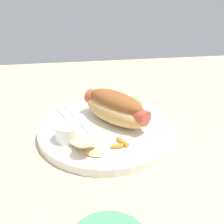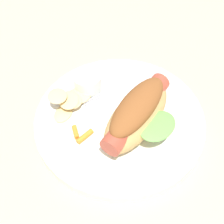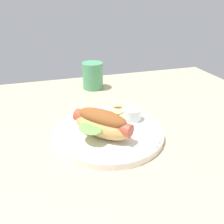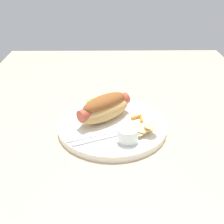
{
  "view_description": "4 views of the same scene",
  "coord_description": "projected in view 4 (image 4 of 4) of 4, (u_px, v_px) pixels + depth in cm",
  "views": [
    {
      "loc": [
        -8.97,
        -51.44,
        33.96
      ],
      "look_at": [
        -2.33,
        -0.15,
        5.93
      ],
      "focal_mm": 51.15,
      "sensor_mm": 36.0,
      "label": 1
    },
    {
      "loc": [
        25.11,
        -7.57,
        41.08
      ],
      "look_at": [
        -1.83,
        0.09,
        5.26
      ],
      "focal_mm": 50.72,
      "sensor_mm": 36.0,
      "label": 2
    },
    {
      "loc": [
        10.26,
        48.83,
        31.01
      ],
      "look_at": [
        -4.35,
        0.59,
        5.7
      ],
      "focal_mm": 37.42,
      "sensor_mm": 36.0,
      "label": 3
    },
    {
      "loc": [
        -63.09,
        2.52,
        38.66
      ],
      "look_at": [
        -3.67,
        1.83,
        5.01
      ],
      "focal_mm": 46.01,
      "sensor_mm": 36.0,
      "label": 4
    }
  ],
  "objects": [
    {
      "name": "knife",
      "position": [
        94.0,
        135.0,
        0.66
      ],
      "size": [
        6.03,
        12.85,
        0.36
      ],
      "primitive_type": "cube",
      "rotation": [
        0.0,
        0.0,
        5.08
      ],
      "color": "silver",
      "rests_on": "plate"
    },
    {
      "name": "chips_pile",
      "position": [
        143.0,
        129.0,
        0.66
      ],
      "size": [
        7.1,
        7.95,
        2.92
      ],
      "color": "#E2C07F",
      "rests_on": "plate"
    },
    {
      "name": "sauce_ramekin",
      "position": [
        128.0,
        135.0,
        0.63
      ],
      "size": [
        4.69,
        4.69,
        3.09
      ],
      "primitive_type": "cylinder",
      "color": "white",
      "rests_on": "plate"
    },
    {
      "name": "plate",
      "position": [
        112.0,
        126.0,
        0.71
      ],
      "size": [
        26.62,
        26.62,
        1.6
      ],
      "primitive_type": "cylinder",
      "color": "white",
      "rests_on": "ground_plane"
    },
    {
      "name": "carrot_garnish",
      "position": [
        138.0,
        118.0,
        0.72
      ],
      "size": [
        3.32,
        3.01,
        0.84
      ],
      "color": "orange",
      "rests_on": "plate"
    },
    {
      "name": "hot_dog",
      "position": [
        104.0,
        107.0,
        0.71
      ],
      "size": [
        14.53,
        15.39,
        6.34
      ],
      "rotation": [
        0.0,
        0.0,
        5.43
      ],
      "color": "tan",
      "rests_on": "plate"
    },
    {
      "name": "ground_plane",
      "position": [
        119.0,
        125.0,
        0.74
      ],
      "size": [
        120.0,
        90.0,
        1.8
      ],
      "primitive_type": "cube",
      "color": "tan"
    },
    {
      "name": "fork",
      "position": [
        102.0,
        138.0,
        0.65
      ],
      "size": [
        6.7,
        13.98,
        0.4
      ],
      "rotation": [
        0.0,
        0.0,
        5.1
      ],
      "color": "silver",
      "rests_on": "plate"
    }
  ]
}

